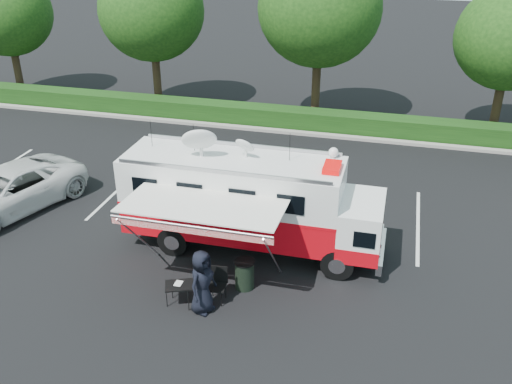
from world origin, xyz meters
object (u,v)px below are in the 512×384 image
at_px(folding_table, 179,286).
at_px(trash_bin, 245,274).
at_px(command_truck, 250,202).
at_px(white_suv, 12,209).

height_order(folding_table, trash_bin, trash_bin).
bearing_deg(command_truck, trash_bin, -79.21).
relative_size(folding_table, trash_bin, 1.04).
bearing_deg(folding_table, trash_bin, 38.55).
bearing_deg(command_truck, folding_table, -108.63).
height_order(white_suv, trash_bin, trash_bin).
distance_m(command_truck, white_suv, 9.79).
bearing_deg(white_suv, folding_table, -4.30).
bearing_deg(folding_table, command_truck, 71.37).
xyz_separation_m(command_truck, white_suv, (-9.62, 0.32, -1.78)).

